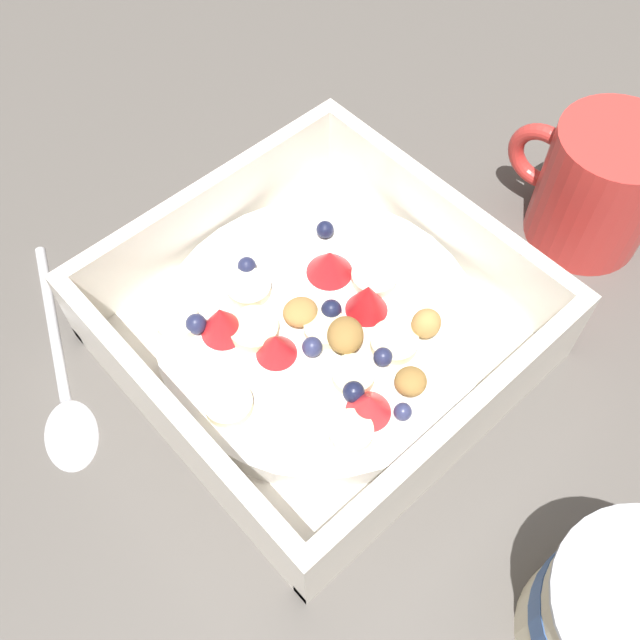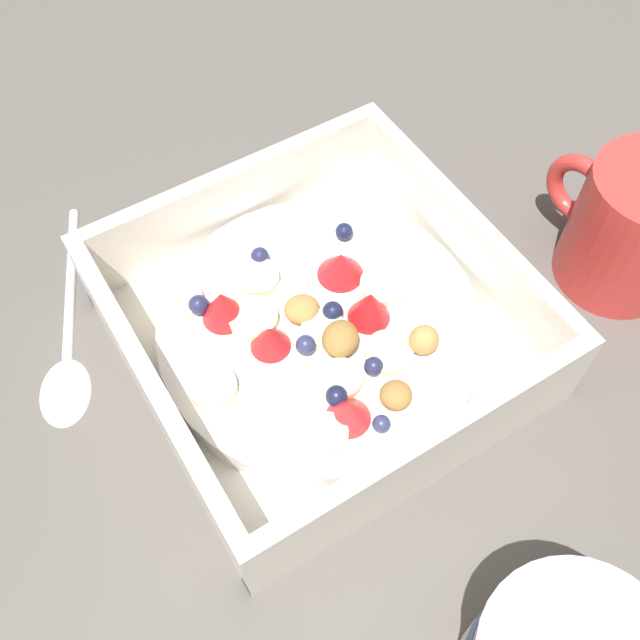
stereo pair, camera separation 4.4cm
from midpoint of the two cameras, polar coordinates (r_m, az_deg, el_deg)
The scene contains 4 objects.
ground_plane at distance 0.46m, azimuth 4.43°, elevation -2.87°, with size 2.40×2.40×0.00m, color #56514C.
fruit_bowl at distance 0.45m, azimuth 2.77°, elevation -0.94°, with size 0.23×0.23×0.07m.
spoon at distance 0.48m, azimuth -17.00°, elevation -2.71°, with size 0.09×0.17×0.01m.
coffee_mug at distance 0.51m, azimuth 25.67°, elevation 6.42°, with size 0.08×0.11×0.09m.
Camera 2 is at (0.13, 0.19, 0.40)m, focal length 40.56 mm.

